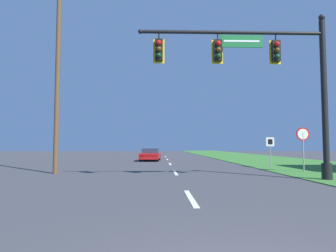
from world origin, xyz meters
TOP-DOWN VIEW (x-y plane):
  - grass_verge_right at (10.50, 30.00)m, footprint 10.00×110.00m
  - road_center_line at (0.00, 22.00)m, footprint 0.16×34.80m
  - signal_mast at (4.12, 10.20)m, footprint 8.47×0.47m
  - car_ahead at (-1.76, 27.29)m, footprint 2.09×4.53m
  - stop_sign at (7.28, 14.09)m, footprint 0.76×0.07m
  - route_sign_post at (6.61, 17.35)m, footprint 0.55×0.06m
  - utility_pole_near at (-6.51, 13.75)m, footprint 1.80×0.26m

SIDE VIEW (x-z plane):
  - road_center_line at x=0.00m, z-range 0.00..0.01m
  - grass_verge_right at x=10.50m, z-range 0.00..0.04m
  - car_ahead at x=-1.76m, z-range 0.01..1.20m
  - route_sign_post at x=6.61m, z-range 0.51..2.54m
  - stop_sign at x=7.28m, z-range 0.61..3.12m
  - signal_mast at x=4.12m, z-range 0.87..8.24m
  - utility_pole_near at x=-6.51m, z-range 0.16..10.99m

